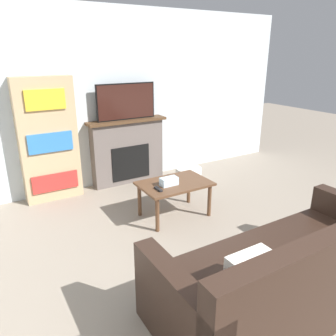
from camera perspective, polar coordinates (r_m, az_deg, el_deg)
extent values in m
cube|color=silver|center=(5.25, -10.08, 11.65)|extent=(6.66, 0.06, 2.70)
cube|color=#605651|center=(5.37, -7.03, 2.73)|extent=(1.18, 0.22, 1.01)
cube|color=black|center=(5.32, -6.45, 0.92)|extent=(0.65, 0.01, 0.55)
cube|color=#4C331E|center=(5.23, -7.17, 8.17)|extent=(1.28, 0.28, 0.04)
cube|color=black|center=(5.18, -7.31, 11.40)|extent=(0.96, 0.03, 0.56)
cube|color=#331914|center=(5.17, -7.25, 11.39)|extent=(0.92, 0.01, 0.52)
cube|color=black|center=(3.12, 19.18, -17.77)|extent=(2.30, 0.98, 0.41)
cube|color=black|center=(2.69, 27.05, -14.04)|extent=(2.30, 0.16, 0.47)
cube|color=black|center=(2.47, 1.47, -24.29)|extent=(0.16, 0.98, 0.67)
cube|color=silver|center=(2.55, 13.86, -17.00)|extent=(0.36, 0.14, 0.28)
cube|color=brown|center=(4.20, 1.15, -2.74)|extent=(0.90, 0.60, 0.03)
cylinder|color=brown|center=(3.93, -1.87, -8.15)|extent=(0.05, 0.05, 0.44)
cylinder|color=brown|center=(4.32, 7.22, -5.62)|extent=(0.05, 0.05, 0.44)
cylinder|color=brown|center=(4.31, -4.98, -5.58)|extent=(0.05, 0.05, 0.44)
cylinder|color=brown|center=(4.67, 3.62, -3.51)|extent=(0.05, 0.05, 0.44)
cube|color=silver|center=(4.09, 0.17, -2.34)|extent=(0.22, 0.12, 0.10)
cube|color=black|center=(3.97, -1.70, -3.70)|extent=(0.04, 0.15, 0.02)
cube|color=tan|center=(4.92, -20.12, 4.56)|extent=(0.78, 0.26, 1.75)
cube|color=red|center=(4.95, -19.01, -2.31)|extent=(0.63, 0.03, 0.25)
cube|color=#2D70B7|center=(4.78, -19.77, 4.19)|extent=(0.59, 0.03, 0.27)
cube|color=gold|center=(4.67, -20.59, 11.08)|extent=(0.51, 0.03, 0.27)
cylinder|color=silver|center=(5.50, 3.58, -1.07)|extent=(0.44, 0.44, 0.22)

